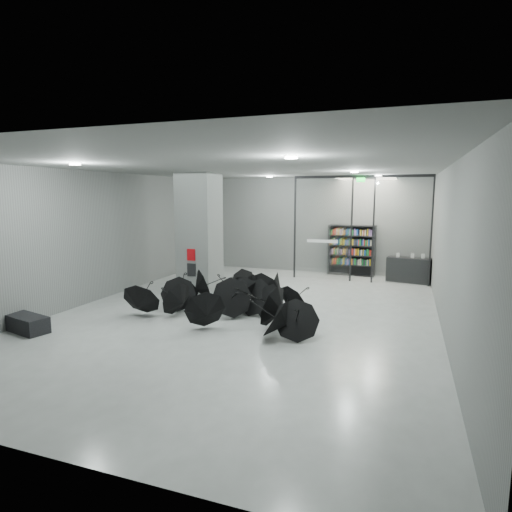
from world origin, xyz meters
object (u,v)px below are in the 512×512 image
(bookshelf, at_px, (352,250))
(shop_counter, at_px, (409,270))
(umbrella_cluster, at_px, (236,303))
(bench, at_px, (26,323))
(column, at_px, (200,233))

(bookshelf, distance_m, shop_counter, 2.41)
(shop_counter, xyz_separation_m, umbrella_cluster, (-4.47, -6.29, -0.15))
(bench, xyz_separation_m, bookshelf, (6.48, 10.04, 0.83))
(column, bearing_deg, bookshelf, 46.67)
(bookshelf, xyz_separation_m, umbrella_cluster, (-2.23, -6.99, -0.71))
(bench, bearing_deg, bookshelf, 70.64)
(bench, bearing_deg, column, 82.77)
(shop_counter, height_order, umbrella_cluster, umbrella_cluster)
(column, xyz_separation_m, bookshelf, (4.48, 4.75, -0.97))
(column, distance_m, shop_counter, 7.99)
(umbrella_cluster, bearing_deg, bench, -144.36)
(shop_counter, bearing_deg, umbrella_cluster, -114.99)
(column, relative_size, bench, 3.25)
(column, relative_size, bookshelf, 1.95)
(bench, xyz_separation_m, shop_counter, (8.72, 9.34, 0.27))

